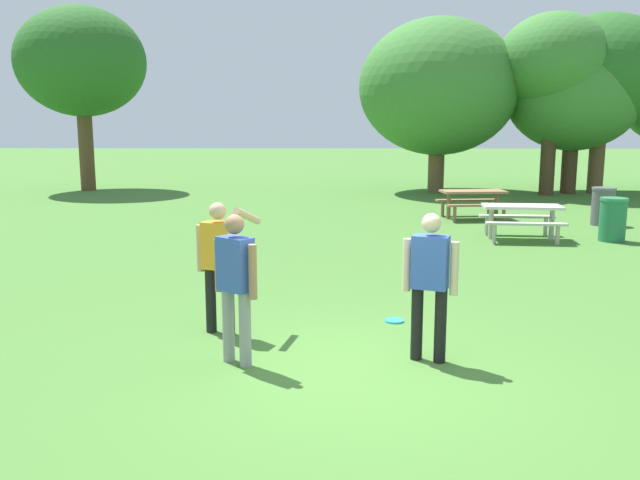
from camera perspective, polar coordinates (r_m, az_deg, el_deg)
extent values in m
plane|color=#447530|center=(7.22, 3.26, -11.09)|extent=(120.00, 120.00, 0.00)
cylinder|color=black|center=(8.48, -9.27, -5.07)|extent=(0.13, 0.13, 0.82)
cylinder|color=black|center=(8.35, -7.73, -5.26)|extent=(0.13, 0.13, 0.82)
cube|color=orange|center=(8.26, -8.63, -0.47)|extent=(0.43, 0.34, 0.58)
sphere|color=tan|center=(8.19, -8.71, 2.45)|extent=(0.21, 0.21, 0.21)
cylinder|color=tan|center=(8.40, -10.15, -0.68)|extent=(0.09, 0.09, 0.58)
cylinder|color=tan|center=(8.31, -6.20, 2.03)|extent=(0.29, 0.57, 0.28)
cylinder|color=black|center=(7.45, 10.19, -7.21)|extent=(0.13, 0.13, 0.82)
cylinder|color=black|center=(7.51, 8.24, -7.03)|extent=(0.13, 0.13, 0.82)
cube|color=#3856B7|center=(7.30, 9.37, -1.87)|extent=(0.43, 0.34, 0.58)
sphere|color=beige|center=(7.23, 9.46, 1.43)|extent=(0.21, 0.21, 0.21)
cylinder|color=beige|center=(7.26, 11.36, -2.40)|extent=(0.09, 0.09, 0.58)
cylinder|color=beige|center=(7.37, 7.38, -2.10)|extent=(0.09, 0.09, 0.58)
cylinder|color=gray|center=(7.44, -7.80, -7.17)|extent=(0.13, 0.13, 0.82)
cylinder|color=gray|center=(7.26, -6.38, -7.58)|extent=(0.13, 0.13, 0.82)
cube|color=#3856B7|center=(7.17, -7.22, -2.03)|extent=(0.43, 0.41, 0.58)
sphere|color=#9E7051|center=(7.10, -7.30, 1.33)|extent=(0.21, 0.21, 0.21)
cylinder|color=#9E7051|center=(7.37, -8.61, -2.14)|extent=(0.09, 0.09, 0.58)
cylinder|color=#9E7051|center=(7.00, -5.74, -2.72)|extent=(0.09, 0.09, 0.58)
cylinder|color=#2D9EDB|center=(8.95, 6.34, -6.83)|extent=(0.25, 0.25, 0.03)
cube|color=beige|center=(15.56, 16.80, 2.74)|extent=(1.76, 0.91, 0.06)
cube|color=#B6B2A8|center=(15.04, 17.14, 1.33)|extent=(1.72, 0.41, 0.05)
cube|color=#B6B2A8|center=(16.17, 16.38, 1.95)|extent=(1.72, 0.41, 0.05)
cylinder|color=#B6B2A8|center=(15.51, 14.32, 1.40)|extent=(0.11, 0.11, 0.71)
cylinder|color=#B6B2A8|center=(14.96, 14.61, 0.51)|extent=(0.09, 0.09, 0.41)
cylinder|color=#B6B2A8|center=(16.09, 14.01, 1.19)|extent=(0.09, 0.09, 0.41)
cylinder|color=#B6B2A8|center=(15.75, 19.10, 1.28)|extent=(0.11, 0.11, 0.71)
cylinder|color=#B6B2A8|center=(15.21, 19.55, 0.40)|extent=(0.09, 0.09, 0.41)
cylinder|color=#B6B2A8|center=(16.33, 18.63, 1.08)|extent=(0.09, 0.09, 0.41)
cube|color=olive|center=(18.59, 12.89, 4.04)|extent=(1.77, 0.94, 0.06)
cube|color=olive|center=(18.08, 13.42, 2.90)|extent=(1.72, 0.44, 0.05)
cube|color=olive|center=(19.17, 12.32, 3.33)|extent=(1.72, 0.44, 0.05)
cylinder|color=olive|center=(18.44, 10.88, 2.86)|extent=(0.11, 0.11, 0.71)
cylinder|color=olive|center=(17.90, 11.38, 2.16)|extent=(0.09, 0.09, 0.41)
cylinder|color=olive|center=(19.01, 10.39, 2.64)|extent=(0.09, 0.09, 0.41)
cylinder|color=olive|center=(18.85, 14.76, 2.86)|extent=(0.11, 0.11, 0.71)
cylinder|color=olive|center=(18.33, 15.36, 2.17)|extent=(0.09, 0.09, 0.41)
cylinder|color=olive|center=(19.41, 14.16, 2.65)|extent=(0.09, 0.09, 0.41)
cylinder|color=#237047|center=(16.07, 23.62, 1.50)|extent=(0.56, 0.56, 0.90)
cylinder|color=#2E8657|center=(16.01, 23.74, 3.20)|extent=(0.59, 0.59, 0.06)
cylinder|color=#515156|center=(18.48, 22.92, 2.56)|extent=(0.56, 0.56, 0.90)
cylinder|color=slate|center=(18.43, 23.02, 4.04)|extent=(0.59, 0.59, 0.06)
cylinder|color=brown|center=(27.20, -19.27, 7.68)|extent=(0.55, 0.55, 3.50)
ellipsoid|color=#286023|center=(27.27, -19.65, 14.10)|extent=(4.75, 4.75, 4.04)
cylinder|color=brown|center=(25.41, 9.86, 6.56)|extent=(0.59, 0.59, 2.25)
ellipsoid|color=#3D7A33|center=(25.40, 10.04, 12.70)|extent=(5.81, 5.81, 4.93)
cylinder|color=#4C3823|center=(25.34, 18.87, 7.69)|extent=(0.52, 0.52, 3.60)
ellipsoid|color=#3D7A33|center=(25.41, 19.24, 14.17)|extent=(3.90, 3.90, 3.31)
cylinder|color=#4C3823|center=(26.30, 20.45, 6.23)|extent=(0.55, 0.55, 2.28)
ellipsoid|color=#3D7A33|center=(26.28, 20.78, 11.60)|extent=(4.83, 4.83, 4.11)
cylinder|color=brown|center=(26.67, 22.49, 6.89)|extent=(0.56, 0.56, 2.98)
ellipsoid|color=#286023|center=(26.70, 22.90, 12.96)|extent=(4.90, 4.90, 4.16)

